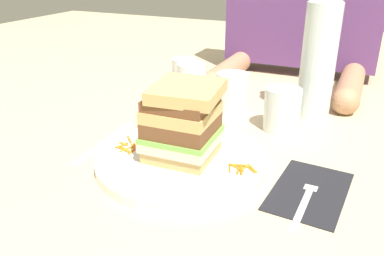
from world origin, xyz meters
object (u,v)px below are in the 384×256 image
sandwich (185,123)px  empty_tumbler_1 (184,76)px  napkin_dark (310,190)px  fork (307,196)px  water_bottle (319,54)px  empty_tumbler_2 (192,85)px  juice_glass (282,112)px  empty_tumbler_0 (232,92)px  main_plate (185,160)px  knife (103,143)px

sandwich → empty_tumbler_1: sandwich is taller
napkin_dark → fork: size_ratio=1.02×
sandwich → napkin_dark: (0.21, 0.00, -0.08)m
water_bottle → empty_tumbler_2: 0.29m
fork → empty_tumbler_1: size_ratio=1.86×
juice_glass → empty_tumbler_0: 0.15m
empty_tumbler_0 → empty_tumbler_2: size_ratio=0.86×
empty_tumbler_1 → juice_glass: bearing=-25.3°
sandwich → empty_tumbler_1: bearing=115.7°
empty_tumbler_1 → water_bottle: bearing=-4.4°
empty_tumbler_0 → empty_tumbler_2: empty_tumbler_2 is taller
napkin_dark → main_plate: bearing=-178.7°
juice_glass → empty_tumbler_1: (-0.28, 0.13, 0.01)m
fork → knife: 0.39m
main_plate → napkin_dark: (0.21, 0.00, -0.01)m
fork → water_bottle: water_bottle is taller
napkin_dark → empty_tumbler_1: 0.51m
knife → empty_tumbler_0: size_ratio=2.32×
napkin_dark → knife: (-0.39, 0.01, 0.00)m
empty_tumbler_0 → sandwich: bearing=-86.9°
napkin_dark → empty_tumbler_2: size_ratio=1.69×
sandwich → empty_tumbler_1: (-0.17, 0.35, -0.03)m
empty_tumbler_0 → empty_tumbler_1: bearing=156.6°
empty_tumbler_2 → empty_tumbler_1: bearing=126.1°
main_plate → sandwich: bearing=10.5°
knife → main_plate: bearing=-3.6°
main_plate → juice_glass: (0.11, 0.22, 0.03)m
fork → knife: fork is taller
fork → sandwich: bearing=175.1°
napkin_dark → juice_glass: bearing=114.0°
fork → empty_tumbler_2: size_ratio=1.67×
sandwich → napkin_dark: 0.22m
main_plate → empty_tumbler_2: 0.30m
main_plate → fork: 0.21m
sandwich → empty_tumbler_0: 0.29m
juice_glass → empty_tumbler_0: (-0.13, 0.07, 0.01)m
empty_tumbler_1 → empty_tumbler_2: (0.06, -0.08, 0.01)m
main_plate → empty_tumbler_2: bearing=112.3°
empty_tumbler_1 → knife: bearing=-91.8°
sandwich → juice_glass: (0.11, 0.22, -0.04)m
sandwich → knife: bearing=176.4°
empty_tumbler_0 → empty_tumbler_1: empty_tumbler_1 is taller
empty_tumbler_1 → empty_tumbler_2: empty_tumbler_2 is taller
knife → empty_tumbler_0: 0.32m
fork → empty_tumbler_0: size_ratio=1.93×
sandwich → fork: size_ratio=0.77×
empty_tumbler_2 → fork: bearing=-42.4°
napkin_dark → empty_tumbler_0: size_ratio=1.96×
knife → empty_tumbler_2: empty_tumbler_2 is taller
empty_tumbler_2 → empty_tumbler_0: bearing=5.5°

